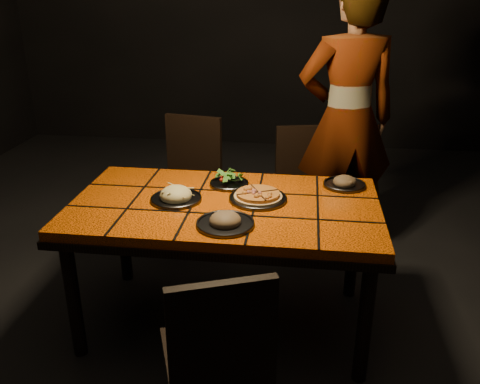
# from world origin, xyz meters

# --- Properties ---
(room_shell) EXTENTS (6.04, 7.04, 3.08)m
(room_shell) POSITION_xyz_m (0.00, 0.00, 1.50)
(room_shell) COLOR black
(room_shell) RESTS_ON ground
(dining_table) EXTENTS (1.62, 0.92, 0.75)m
(dining_table) POSITION_xyz_m (0.00, 0.00, 0.67)
(dining_table) COLOR #FF6108
(dining_table) RESTS_ON ground
(chair_near) EXTENTS (0.51, 0.51, 0.88)m
(chair_near) POSITION_xyz_m (0.11, -0.86, 0.50)
(chair_near) COLOR black
(chair_near) RESTS_ON ground
(chair_far_left) EXTENTS (0.49, 0.49, 0.93)m
(chair_far_left) POSITION_xyz_m (-0.42, 0.96, 0.53)
(chair_far_left) COLOR black
(chair_far_left) RESTS_ON ground
(chair_far_right) EXTENTS (0.47, 0.47, 0.87)m
(chair_far_right) POSITION_xyz_m (0.41, 1.02, 0.50)
(chair_far_right) COLOR black
(chair_far_right) RESTS_ON ground
(diner) EXTENTS (0.78, 0.61, 1.88)m
(diner) POSITION_xyz_m (0.67, 1.04, 0.94)
(diner) COLOR brown
(diner) RESTS_ON ground
(plate_pizza) EXTENTS (0.34, 0.34, 0.04)m
(plate_pizza) POSITION_xyz_m (0.17, 0.05, 0.77)
(plate_pizza) COLOR #3E3E43
(plate_pizza) RESTS_ON dining_table
(plate_pasta) EXTENTS (0.27, 0.27, 0.09)m
(plate_pasta) POSITION_xyz_m (-0.26, -0.01, 0.77)
(plate_pasta) COLOR #3E3E43
(plate_pasta) RESTS_ON dining_table
(plate_salad) EXTENTS (0.22, 0.22, 0.07)m
(plate_salad) POSITION_xyz_m (-0.01, 0.24, 0.78)
(plate_salad) COLOR #3E3E43
(plate_salad) RESTS_ON dining_table
(plate_mushroom_a) EXTENTS (0.28, 0.28, 0.09)m
(plate_mushroom_a) POSITION_xyz_m (0.04, -0.27, 0.77)
(plate_mushroom_a) COLOR #3E3E43
(plate_mushroom_a) RESTS_ON dining_table
(plate_mushroom_b) EXTENTS (0.24, 0.24, 0.08)m
(plate_mushroom_b) POSITION_xyz_m (0.63, 0.31, 0.77)
(plate_mushroom_b) COLOR #3E3E43
(plate_mushroom_b) RESTS_ON dining_table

